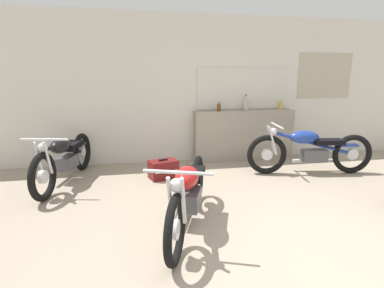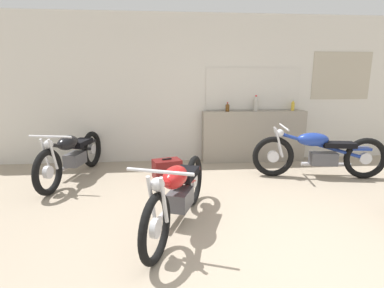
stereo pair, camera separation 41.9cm
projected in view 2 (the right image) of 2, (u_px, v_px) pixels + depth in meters
name	position (u px, v px, depth m)	size (l,w,h in m)	color
ground_plane	(276.00, 263.00, 2.69)	(24.00, 24.00, 0.00)	gray
wall_back	(216.00, 89.00, 5.82)	(10.00, 0.07, 2.80)	silver
sill_counter	(253.00, 136.00, 5.91)	(2.02, 0.28, 0.99)	gray
bottle_leftmost	(227.00, 107.00, 5.71)	(0.08, 0.08, 0.17)	#5B3814
bottle_left_center	(256.00, 104.00, 5.81)	(0.09, 0.09, 0.30)	#B7B2A8
bottle_center	(293.00, 106.00, 5.88)	(0.06, 0.06, 0.22)	gold
motorcycle_blue	(319.00, 153.00, 4.92)	(2.15, 0.64, 0.86)	black
motorcycle_black	(72.00, 155.00, 4.86)	(0.69, 2.03, 0.83)	black
motorcycle_red	(178.00, 193.00, 3.25)	(0.87, 1.86, 0.82)	black
hard_case_darkred	(167.00, 168.00, 4.98)	(0.52, 0.41, 0.33)	maroon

